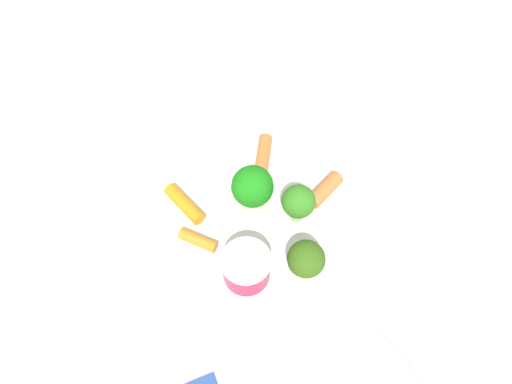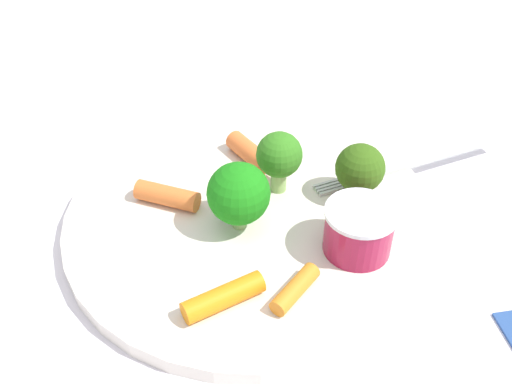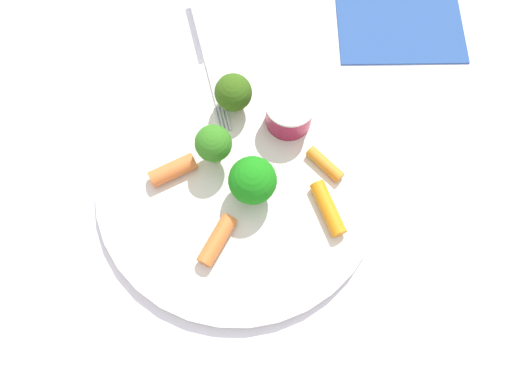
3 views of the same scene
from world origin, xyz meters
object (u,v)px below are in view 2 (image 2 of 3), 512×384
object	(u,v)px
sauce_cup	(359,230)
carrot_stick_0	(223,297)
carrot_stick_3	(295,289)
plate	(252,217)
broccoli_floret_2	(360,169)
broccoli_floret_0	(279,156)
fork	(409,165)
carrot_stick_1	(167,196)
carrot_stick_2	(244,152)
broccoli_floret_1	(239,194)

from	to	relation	value
sauce_cup	carrot_stick_0	size ratio (longest dim) A/B	0.91
carrot_stick_3	plate	bearing A→B (deg)	106.40
plate	broccoli_floret_2	xyz separation A→B (m)	(0.08, 0.01, 0.03)
carrot_stick_0	broccoli_floret_0	bearing A→B (deg)	69.43
sauce_cup	broccoli_floret_0	size ratio (longest dim) A/B	0.97
carrot_stick_3	fork	distance (m)	0.17
plate	broccoli_floret_2	distance (m)	0.09
carrot_stick_1	carrot_stick_3	xyz separation A→B (m)	(0.09, -0.09, -0.00)
plate	fork	bearing A→B (deg)	20.82
carrot_stick_1	carrot_stick_2	world-z (taller)	same
broccoli_floret_1	carrot_stick_0	world-z (taller)	broccoli_floret_1
broccoli_floret_2	carrot_stick_3	world-z (taller)	broccoli_floret_2
broccoli_floret_0	carrot_stick_1	distance (m)	0.09
broccoli_floret_1	broccoli_floret_2	xyz separation A→B (m)	(0.09, 0.03, -0.00)
broccoli_floret_2	carrot_stick_3	bearing A→B (deg)	-120.31
broccoli_floret_1	carrot_stick_1	xyz separation A→B (m)	(-0.05, 0.03, -0.02)
broccoli_floret_0	carrot_stick_0	bearing A→B (deg)	-110.57
carrot_stick_0	fork	bearing A→B (deg)	42.23
plate	broccoli_floret_2	size ratio (longest dim) A/B	6.15
broccoli_floret_0	carrot_stick_1	bearing A→B (deg)	-170.82
carrot_stick_2	broccoli_floret_2	bearing A→B (deg)	-29.98
plate	broccoli_floret_0	bearing A→B (deg)	49.53
carrot_stick_2	broccoli_floret_0	bearing A→B (deg)	-56.47
sauce_cup	broccoli_floret_1	bearing A→B (deg)	161.54
carrot_stick_0	broccoli_floret_2	bearing A→B (deg)	45.14
plate	carrot_stick_1	size ratio (longest dim) A/B	5.68
broccoli_floret_0	fork	size ratio (longest dim) A/B	0.30
fork	carrot_stick_1	bearing A→B (deg)	-168.76
plate	carrot_stick_1	xyz separation A→B (m)	(-0.06, 0.01, 0.01)
broccoli_floret_2	broccoli_floret_0	bearing A→B (deg)	170.03
carrot_stick_0	carrot_stick_2	distance (m)	0.15
carrot_stick_0	plate	bearing A→B (deg)	76.45
plate	carrot_stick_0	size ratio (longest dim) A/B	5.20
plate	carrot_stick_0	bearing A→B (deg)	-103.55
broccoli_floret_1	carrot_stick_0	bearing A→B (deg)	-98.79
plate	broccoli_floret_2	bearing A→B (deg)	10.06
broccoli_floret_0	broccoli_floret_1	xyz separation A→B (m)	(-0.03, -0.04, -0.00)
broccoli_floret_1	carrot_stick_2	size ratio (longest dim) A/B	1.15
broccoli_floret_1	carrot_stick_3	size ratio (longest dim) A/B	1.28
plate	broccoli_floret_1	world-z (taller)	broccoli_floret_1
plate	carrot_stick_3	xyz separation A→B (m)	(0.02, -0.08, 0.01)
carrot_stick_3	fork	world-z (taller)	carrot_stick_3
carrot_stick_3	sauce_cup	bearing A→B (deg)	40.73
carrot_stick_0	carrot_stick_2	size ratio (longest dim) A/B	1.17
carrot_stick_1	carrot_stick_3	distance (m)	0.13
broccoli_floret_1	fork	size ratio (longest dim) A/B	0.31
broccoli_floret_2	fork	xyz separation A→B (m)	(0.05, 0.03, -0.02)
carrot_stick_3	fork	xyz separation A→B (m)	(0.10, 0.13, -0.00)
carrot_stick_0	fork	size ratio (longest dim) A/B	0.31
broccoli_floret_2	carrot_stick_0	xyz separation A→B (m)	(-0.10, -0.10, -0.02)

